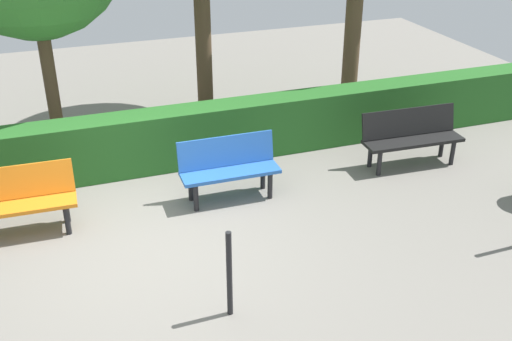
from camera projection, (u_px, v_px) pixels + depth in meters
name	position (u px, v px, depth m)	size (l,w,h in m)	color
ground_plane	(149.00, 241.00, 7.57)	(18.57, 18.57, 0.00)	gray
bench_black	(411.00, 135.00, 9.27)	(1.56, 0.54, 0.86)	black
bench_blue	(229.00, 166.00, 8.34)	(1.36, 0.48, 0.86)	blue
bench_orange	(19.00, 199.00, 7.54)	(1.38, 0.51, 0.86)	orange
hedge_row	(204.00, 134.00, 9.37)	(14.57, 0.51, 0.90)	#266023
railing_post_mid	(229.00, 274.00, 6.14)	(0.06, 0.06, 1.00)	black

